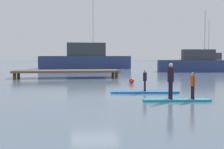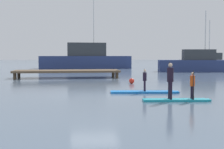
{
  "view_description": "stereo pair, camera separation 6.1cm",
  "coord_description": "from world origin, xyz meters",
  "px_view_note": "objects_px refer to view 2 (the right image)",
  "views": [
    {
      "loc": [
        -1.45,
        -16.51,
        2.07
      ],
      "look_at": [
        1.48,
        3.77,
        0.79
      ],
      "focal_mm": 50.4,
      "sensor_mm": 36.0,
      "label": 1
    },
    {
      "loc": [
        -1.39,
        -16.51,
        2.07
      ],
      "look_at": [
        1.48,
        3.77,
        0.79
      ],
      "focal_mm": 50.4,
      "sensor_mm": 36.0,
      "label": 2
    }
  ],
  "objects_px": {
    "fishing_boat_white_large": "(85,59)",
    "paddleboard_far": "(176,100)",
    "paddler_adult": "(170,78)",
    "paddleboard_near": "(144,92)",
    "paddler_child_solo": "(145,79)",
    "fishing_boat_green_midground": "(195,63)",
    "trawler_grey_distant": "(212,63)",
    "mooring_buoy_near": "(132,81)",
    "paddler_child_front": "(192,84)"
  },
  "relations": [
    {
      "from": "fishing_boat_white_large",
      "to": "paddleboard_far",
      "type": "bearing_deg",
      "value": -86.68
    },
    {
      "from": "paddler_adult",
      "to": "paddleboard_near",
      "type": "bearing_deg",
      "value": 97.01
    },
    {
      "from": "paddleboard_near",
      "to": "paddler_adult",
      "type": "xyz_separation_m",
      "value": [
        0.39,
        -3.17,
        0.98
      ]
    },
    {
      "from": "paddler_child_solo",
      "to": "fishing_boat_white_large",
      "type": "height_order",
      "value": "fishing_boat_white_large"
    },
    {
      "from": "paddleboard_near",
      "to": "fishing_boat_white_large",
      "type": "xyz_separation_m",
      "value": [
        -1.39,
        32.39,
        1.43
      ]
    },
    {
      "from": "paddleboard_near",
      "to": "paddler_adult",
      "type": "height_order",
      "value": "paddler_adult"
    },
    {
      "from": "fishing_boat_white_large",
      "to": "fishing_boat_green_midground",
      "type": "xyz_separation_m",
      "value": [
        12.95,
        -11.73,
        -0.44
      ]
    },
    {
      "from": "fishing_boat_white_large",
      "to": "trawler_grey_distant",
      "type": "xyz_separation_m",
      "value": [
        19.58,
        -2.62,
        -0.62
      ]
    },
    {
      "from": "paddler_child_solo",
      "to": "mooring_buoy_near",
      "type": "relative_size",
      "value": 3.14
    },
    {
      "from": "paddler_adult",
      "to": "mooring_buoy_near",
      "type": "xyz_separation_m",
      "value": [
        0.06,
        8.78,
        -0.83
      ]
    },
    {
      "from": "paddler_child_solo",
      "to": "paddler_child_front",
      "type": "height_order",
      "value": "paddler_child_front"
    },
    {
      "from": "paddler_adult",
      "to": "paddler_child_front",
      "type": "relative_size",
      "value": 1.29
    },
    {
      "from": "paddler_child_solo",
      "to": "paddler_adult",
      "type": "relative_size",
      "value": 0.72
    },
    {
      "from": "paddler_child_front",
      "to": "fishing_boat_white_large",
      "type": "distance_m",
      "value": 35.81
    },
    {
      "from": "fishing_boat_white_large",
      "to": "mooring_buoy_near",
      "type": "distance_m",
      "value": 26.87
    },
    {
      "from": "fishing_boat_white_large",
      "to": "trawler_grey_distant",
      "type": "distance_m",
      "value": 19.77
    },
    {
      "from": "paddleboard_far",
      "to": "mooring_buoy_near",
      "type": "height_order",
      "value": "mooring_buoy_near"
    },
    {
      "from": "paddler_child_solo",
      "to": "fishing_boat_green_midground",
      "type": "xyz_separation_m",
      "value": [
        11.54,
        20.64,
        0.28
      ]
    },
    {
      "from": "paddleboard_near",
      "to": "trawler_grey_distant",
      "type": "relative_size",
      "value": 0.5
    },
    {
      "from": "paddleboard_near",
      "to": "fishing_boat_white_large",
      "type": "relative_size",
      "value": 0.27
    },
    {
      "from": "paddleboard_far",
      "to": "fishing_boat_green_midground",
      "type": "xyz_separation_m",
      "value": [
        10.88,
        23.87,
        1.0
      ]
    },
    {
      "from": "paddler_adult",
      "to": "mooring_buoy_near",
      "type": "height_order",
      "value": "paddler_adult"
    },
    {
      "from": "paddler_adult",
      "to": "fishing_boat_green_midground",
      "type": "xyz_separation_m",
      "value": [
        11.16,
        23.83,
        0.02
      ]
    },
    {
      "from": "paddleboard_far",
      "to": "paddler_child_solo",
      "type": "bearing_deg",
      "value": 101.59
    },
    {
      "from": "trawler_grey_distant",
      "to": "mooring_buoy_near",
      "type": "relative_size",
      "value": 19.45
    },
    {
      "from": "paddler_child_front",
      "to": "paddler_adult",
      "type": "bearing_deg",
      "value": 172.4
    },
    {
      "from": "trawler_grey_distant",
      "to": "fishing_boat_white_large",
      "type": "bearing_deg",
      "value": 172.37
    },
    {
      "from": "paddler_child_solo",
      "to": "fishing_boat_green_midground",
      "type": "distance_m",
      "value": 23.65
    },
    {
      "from": "paddler_child_front",
      "to": "fishing_boat_white_large",
      "type": "height_order",
      "value": "fishing_boat_white_large"
    },
    {
      "from": "paddleboard_near",
      "to": "fishing_boat_white_large",
      "type": "distance_m",
      "value": 32.45
    },
    {
      "from": "fishing_boat_green_midground",
      "to": "paddler_adult",
      "type": "bearing_deg",
      "value": -115.11
    },
    {
      "from": "paddler_child_front",
      "to": "fishing_boat_white_large",
      "type": "xyz_separation_m",
      "value": [
        -2.77,
        35.69,
        0.7
      ]
    },
    {
      "from": "paddler_adult",
      "to": "mooring_buoy_near",
      "type": "bearing_deg",
      "value": 89.64
    },
    {
      "from": "paddler_child_solo",
      "to": "paddler_child_front",
      "type": "bearing_deg",
      "value": -67.61
    },
    {
      "from": "paddleboard_far",
      "to": "paddler_adult",
      "type": "height_order",
      "value": "paddler_adult"
    },
    {
      "from": "paddler_child_front",
      "to": "mooring_buoy_near",
      "type": "xyz_separation_m",
      "value": [
        -0.94,
        8.91,
        -0.59
      ]
    },
    {
      "from": "paddleboard_near",
      "to": "trawler_grey_distant",
      "type": "xyz_separation_m",
      "value": [
        18.19,
        29.76,
        0.81
      ]
    },
    {
      "from": "paddler_adult",
      "to": "trawler_grey_distant",
      "type": "xyz_separation_m",
      "value": [
        17.8,
        32.94,
        -0.16
      ]
    },
    {
      "from": "paddler_adult",
      "to": "mooring_buoy_near",
      "type": "distance_m",
      "value": 8.82
    },
    {
      "from": "paddler_adult",
      "to": "paddler_child_front",
      "type": "xyz_separation_m",
      "value": [
        0.99,
        -0.13,
        -0.24
      ]
    },
    {
      "from": "paddleboard_far",
      "to": "paddler_child_front",
      "type": "height_order",
      "value": "paddler_child_front"
    },
    {
      "from": "fishing_boat_green_midground",
      "to": "fishing_boat_white_large",
      "type": "bearing_deg",
      "value": 137.81
    },
    {
      "from": "fishing_boat_green_midground",
      "to": "trawler_grey_distant",
      "type": "relative_size",
      "value": 1.18
    },
    {
      "from": "paddler_child_solo",
      "to": "paddler_adult",
      "type": "distance_m",
      "value": 3.22
    },
    {
      "from": "paddler_child_front",
      "to": "trawler_grey_distant",
      "type": "xyz_separation_m",
      "value": [
        16.81,
        33.07,
        0.08
      ]
    },
    {
      "from": "trawler_grey_distant",
      "to": "paddleboard_near",
      "type": "bearing_deg",
      "value": -121.43
    },
    {
      "from": "mooring_buoy_near",
      "to": "paddleboard_near",
      "type": "bearing_deg",
      "value": -94.54
    },
    {
      "from": "paddler_adult",
      "to": "trawler_grey_distant",
      "type": "relative_size",
      "value": 0.22
    },
    {
      "from": "paddleboard_far",
      "to": "paddler_adult",
      "type": "xyz_separation_m",
      "value": [
        -0.29,
        0.04,
        0.98
      ]
    },
    {
      "from": "mooring_buoy_near",
      "to": "fishing_boat_green_midground",
      "type": "bearing_deg",
      "value": 53.56
    }
  ]
}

